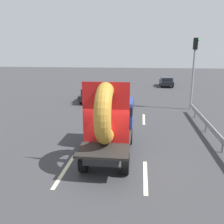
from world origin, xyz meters
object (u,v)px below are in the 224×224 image
(traffic_light, at_px, (194,64))
(oncoming_car, at_px, (166,81))
(distant_sedan, at_px, (92,94))
(flatbed_truck, at_px, (110,119))

(traffic_light, bearing_deg, oncoming_car, 93.06)
(distant_sedan, bearing_deg, flatbed_truck, -74.38)
(flatbed_truck, distance_m, oncoming_car, 23.50)
(distant_sedan, distance_m, traffic_light, 9.59)
(flatbed_truck, relative_size, traffic_light, 0.89)
(traffic_light, bearing_deg, distant_sedan, 165.99)
(flatbed_truck, distance_m, traffic_light, 11.24)
(flatbed_truck, xyz_separation_m, traffic_light, (5.54, 9.56, 2.05))
(distant_sedan, height_order, oncoming_car, distant_sedan)
(distant_sedan, distance_m, oncoming_car, 13.84)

